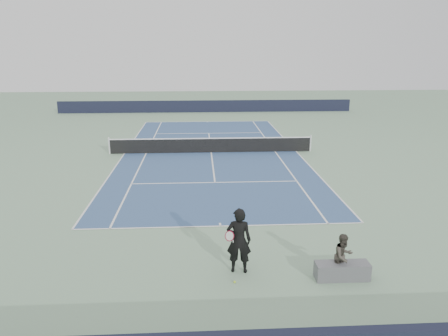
{
  "coord_description": "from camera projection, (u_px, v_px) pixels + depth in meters",
  "views": [
    {
      "loc": [
        -0.74,
        -27.08,
        6.52
      ],
      "look_at": [
        0.38,
        -7.65,
        1.1
      ],
      "focal_mm": 35.0,
      "sensor_mm": 36.0,
      "label": 1
    }
  ],
  "objects": [
    {
      "name": "windscreen_far",
      "position": [
        206.0,
        106.0,
        44.87
      ],
      "size": [
        30.0,
        0.25,
        1.2
      ],
      "primitive_type": "cube",
      "color": "black",
      "rests_on": "ground"
    },
    {
      "name": "tennis_ball",
      "position": [
        235.0,
        282.0,
        12.48
      ],
      "size": [
        0.07,
        0.07,
        0.07
      ],
      "primitive_type": "sphere",
      "color": "#BBDA2C",
      "rests_on": "ground"
    },
    {
      "name": "ground",
      "position": [
        211.0,
        153.0,
        27.83
      ],
      "size": [
        80.0,
        80.0,
        0.0
      ],
      "primitive_type": "plane",
      "color": "gray"
    },
    {
      "name": "tennis_player",
      "position": [
        239.0,
        240.0,
        12.87
      ],
      "size": [
        0.86,
        0.64,
        2.02
      ],
      "color": "black",
      "rests_on": "ground"
    },
    {
      "name": "court_surface",
      "position": [
        211.0,
        152.0,
        27.83
      ],
      "size": [
        10.97,
        23.77,
        0.01
      ],
      "primitive_type": "cube",
      "color": "#34507B",
      "rests_on": "ground"
    },
    {
      "name": "spectator_bench",
      "position": [
        343.0,
        263.0,
        12.58
      ],
      "size": [
        1.63,
        1.11,
        1.39
      ],
      "color": "#58595D",
      "rests_on": "ground"
    },
    {
      "name": "tennis_net",
      "position": [
        211.0,
        145.0,
        27.7
      ],
      "size": [
        12.9,
        0.1,
        1.07
      ],
      "color": "silver",
      "rests_on": "ground"
    }
  ]
}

